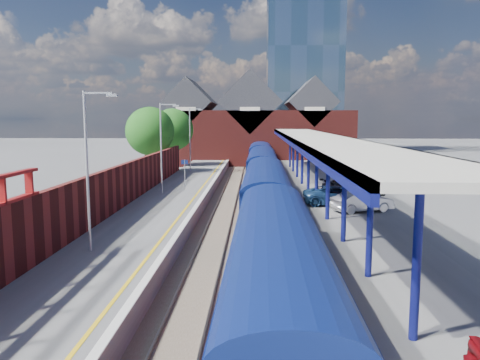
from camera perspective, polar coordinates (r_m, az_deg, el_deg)
The scene contains 22 objects.
ground at distance 44.44m, azimuth 0.85°, elevation -1.35°, with size 240.00×240.00×0.00m, color #5B5B5E.
ballast_bed at distance 34.58m, azimuth 0.54°, elevation -3.84°, with size 6.00×76.00×0.06m, color #473D33.
rails at distance 34.57m, azimuth 0.54°, elevation -3.70°, with size 4.51×76.00×0.14m.
left_platform at distance 35.06m, azimuth -8.49°, elevation -2.99°, with size 5.00×76.00×1.00m, color #565659.
right_platform at distance 34.88m, azimuth 10.46°, elevation -3.09°, with size 6.00×76.00×1.00m, color #565659.
coping_left at distance 34.62m, azimuth -4.68°, elevation -2.18°, with size 0.30×76.00×0.05m, color silver.
coping_right at distance 34.47m, azimuth 5.79°, elevation -2.23°, with size 0.30×76.00×0.05m, color silver.
yellow_line at distance 34.70m, azimuth -5.66°, elevation -2.20°, with size 0.14×76.00×0.01m, color yellow.
train at distance 39.71m, azimuth 2.89°, elevation 0.67°, with size 3.03×65.94×3.45m.
canopy at distance 36.19m, azimuth 9.37°, elevation 4.90°, with size 4.50×52.00×4.48m.
lamp_post_b at distance 21.23m, azimuth -17.83°, elevation 2.20°, with size 1.48×0.18×7.00m.
lamp_post_c at distance 36.66m, azimuth -9.39°, elevation 4.52°, with size 1.48×0.18×7.00m.
lamp_post_d at distance 52.43m, azimuth -5.98°, elevation 5.44°, with size 1.48×0.18×7.00m.
platform_sign at distance 38.57m, azimuth -6.76°, elevation 1.28°, with size 0.55×0.08×2.50m.
brick_wall at distance 29.18m, azimuth -15.88°, elevation -1.41°, with size 0.35×50.00×3.86m.
station_building at distance 71.92m, azimuth 1.27°, elevation 6.38°, with size 30.00×12.12×13.78m.
glass_tower at distance 95.30m, azimuth 7.70°, elevation 15.48°, with size 14.20×14.20×40.30m.
tree_near at distance 51.06m, azimuth -10.76°, elevation 5.70°, with size 5.20×5.20×8.10m.
tree_far at distance 58.71m, azimuth -8.10°, elevation 5.97°, with size 5.20×5.20×8.10m.
parked_car_silver at distance 30.41m, azimuth 14.69°, elevation -2.56°, with size 1.37×3.93×1.30m, color silver.
parked_car_dark at distance 36.08m, azimuth 13.66°, elevation -0.89°, with size 1.97×4.84×1.41m, color black.
parked_car_blue at distance 32.43m, azimuth 11.88°, elevation -1.84°, with size 2.17×4.71×1.31m, color navy.
Camera 1 is at (0.80, -13.90, 6.81)m, focal length 35.00 mm.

